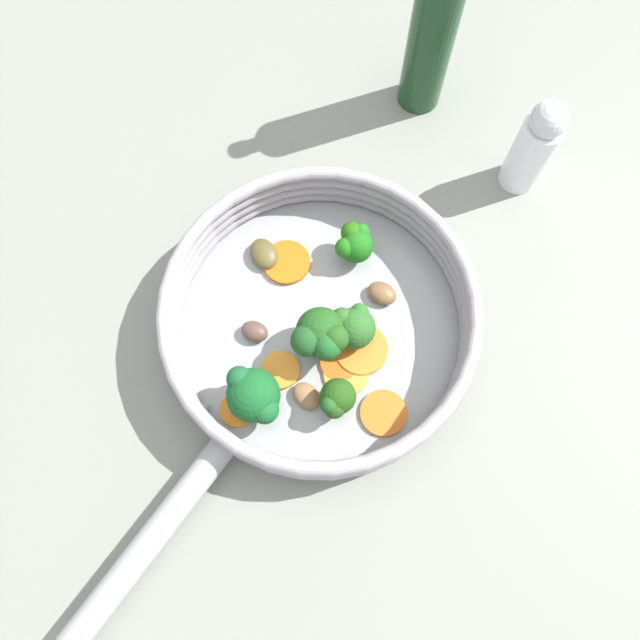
{
  "coord_description": "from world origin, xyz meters",
  "views": [
    {
      "loc": [
        -0.08,
        -0.16,
        0.55
      ],
      "look_at": [
        0.0,
        0.0,
        0.03
      ],
      "focal_mm": 35.0,
      "sensor_mm": 36.0,
      "label": 1
    }
  ],
  "objects_px": {
    "broccoli_floret_4": "(337,399)",
    "broccoli_floret_0": "(355,243)",
    "carrot_slice_3": "(287,262)",
    "mushroom_piece_2": "(264,254)",
    "mushroom_piece_1": "(255,331)",
    "salt_shaker": "(535,146)",
    "carrot_slice_4": "(383,413)",
    "oil_bottle": "(432,32)",
    "broccoli_floret_1": "(254,396)",
    "carrot_slice_1": "(361,349)",
    "broccoli_floret_2": "(321,336)",
    "carrot_slice_2": "(238,410)",
    "carrot_slice_5": "(338,362)",
    "carrot_slice_0": "(343,375)",
    "mushroom_piece_0": "(381,292)",
    "broccoli_floret_3": "(352,327)",
    "skillet": "(320,327)",
    "carrot_slice_6": "(281,370)",
    "mushroom_piece_3": "(306,396)"
  },
  "relations": [
    {
      "from": "carrot_slice_3",
      "to": "broccoli_floret_1",
      "type": "height_order",
      "value": "broccoli_floret_1"
    },
    {
      "from": "carrot_slice_5",
      "to": "mushroom_piece_3",
      "type": "height_order",
      "value": "mushroom_piece_3"
    },
    {
      "from": "carrot_slice_3",
      "to": "broccoli_floret_4",
      "type": "height_order",
      "value": "broccoli_floret_4"
    },
    {
      "from": "skillet",
      "to": "broccoli_floret_2",
      "type": "relative_size",
      "value": 5.2
    },
    {
      "from": "broccoli_floret_4",
      "to": "mushroom_piece_3",
      "type": "height_order",
      "value": "broccoli_floret_4"
    },
    {
      "from": "salt_shaker",
      "to": "carrot_slice_5",
      "type": "bearing_deg",
      "value": -159.96
    },
    {
      "from": "carrot_slice_0",
      "to": "broccoli_floret_2",
      "type": "height_order",
      "value": "broccoli_floret_2"
    },
    {
      "from": "mushroom_piece_1",
      "to": "mushroom_piece_3",
      "type": "bearing_deg",
      "value": -78.13
    },
    {
      "from": "carrot_slice_2",
      "to": "mushroom_piece_2",
      "type": "relative_size",
      "value": 0.96
    },
    {
      "from": "carrot_slice_6",
      "to": "mushroom_piece_3",
      "type": "bearing_deg",
      "value": -72.73
    },
    {
      "from": "broccoli_floret_4",
      "to": "oil_bottle",
      "type": "height_order",
      "value": "oil_bottle"
    },
    {
      "from": "broccoli_floret_1",
      "to": "mushroom_piece_3",
      "type": "relative_size",
      "value": 2.03
    },
    {
      "from": "mushroom_piece_2",
      "to": "broccoli_floret_4",
      "type": "bearing_deg",
      "value": -91.68
    },
    {
      "from": "broccoli_floret_3",
      "to": "carrot_slice_2",
      "type": "bearing_deg",
      "value": -172.44
    },
    {
      "from": "broccoli_floret_4",
      "to": "broccoli_floret_0",
      "type": "bearing_deg",
      "value": 56.14
    },
    {
      "from": "broccoli_floret_0",
      "to": "broccoli_floret_1",
      "type": "bearing_deg",
      "value": -148.38
    },
    {
      "from": "broccoli_floret_4",
      "to": "mushroom_piece_2",
      "type": "xyz_separation_m",
      "value": [
        0.0,
        0.16,
        -0.02
      ]
    },
    {
      "from": "carrot_slice_6",
      "to": "mushroom_piece_1",
      "type": "height_order",
      "value": "mushroom_piece_1"
    },
    {
      "from": "carrot_slice_1",
      "to": "broccoli_floret_2",
      "type": "height_order",
      "value": "broccoli_floret_2"
    },
    {
      "from": "mushroom_piece_2",
      "to": "broccoli_floret_1",
      "type": "bearing_deg",
      "value": -118.12
    },
    {
      "from": "carrot_slice_1",
      "to": "carrot_slice_3",
      "type": "xyz_separation_m",
      "value": [
        -0.02,
        0.11,
        -0.0
      ]
    },
    {
      "from": "broccoli_floret_1",
      "to": "mushroom_piece_1",
      "type": "distance_m",
      "value": 0.07
    },
    {
      "from": "salt_shaker",
      "to": "mushroom_piece_0",
      "type": "bearing_deg",
      "value": -164.64
    },
    {
      "from": "carrot_slice_2",
      "to": "carrot_slice_4",
      "type": "distance_m",
      "value": 0.13
    },
    {
      "from": "carrot_slice_5",
      "to": "oil_bottle",
      "type": "relative_size",
      "value": 0.16
    },
    {
      "from": "carrot_slice_0",
      "to": "oil_bottle",
      "type": "distance_m",
      "value": 0.33
    },
    {
      "from": "skillet",
      "to": "carrot_slice_6",
      "type": "relative_size",
      "value": 7.74
    },
    {
      "from": "carrot_slice_3",
      "to": "broccoli_floret_1",
      "type": "xyz_separation_m",
      "value": [
        -0.08,
        -0.11,
        0.02
      ]
    },
    {
      "from": "mushroom_piece_3",
      "to": "broccoli_floret_0",
      "type": "bearing_deg",
      "value": 45.6
    },
    {
      "from": "carrot_slice_5",
      "to": "mushroom_piece_0",
      "type": "bearing_deg",
      "value": 31.84
    },
    {
      "from": "broccoli_floret_0",
      "to": "salt_shaker",
      "type": "height_order",
      "value": "salt_shaker"
    },
    {
      "from": "carrot_slice_2",
      "to": "carrot_slice_4",
      "type": "bearing_deg",
      "value": -28.15
    },
    {
      "from": "carrot_slice_4",
      "to": "carrot_slice_2",
      "type": "bearing_deg",
      "value": 151.85
    },
    {
      "from": "carrot_slice_0",
      "to": "mushroom_piece_0",
      "type": "distance_m",
      "value": 0.09
    },
    {
      "from": "broccoli_floret_0",
      "to": "mushroom_piece_1",
      "type": "relative_size",
      "value": 1.52
    },
    {
      "from": "carrot_slice_3",
      "to": "oil_bottle",
      "type": "xyz_separation_m",
      "value": [
        0.21,
        0.11,
        0.08
      ]
    },
    {
      "from": "carrot_slice_3",
      "to": "salt_shaker",
      "type": "distance_m",
      "value": 0.25
    },
    {
      "from": "mushroom_piece_2",
      "to": "broccoli_floret_2",
      "type": "bearing_deg",
      "value": -85.76
    },
    {
      "from": "mushroom_piece_2",
      "to": "mushroom_piece_1",
      "type": "bearing_deg",
      "value": -121.5
    },
    {
      "from": "broccoli_floret_3",
      "to": "mushroom_piece_1",
      "type": "bearing_deg",
      "value": 151.96
    },
    {
      "from": "broccoli_floret_0",
      "to": "broccoli_floret_1",
      "type": "xyz_separation_m",
      "value": [
        -0.14,
        -0.09,
        0.0
      ]
    },
    {
      "from": "carrot_slice_1",
      "to": "salt_shaker",
      "type": "height_order",
      "value": "salt_shaker"
    },
    {
      "from": "carrot_slice_1",
      "to": "carrot_slice_5",
      "type": "xyz_separation_m",
      "value": [
        -0.02,
        -0.0,
        -0.0
      ]
    },
    {
      "from": "carrot_slice_1",
      "to": "mushroom_piece_1",
      "type": "distance_m",
      "value": 0.1
    },
    {
      "from": "carrot_slice_4",
      "to": "oil_bottle",
      "type": "relative_size",
      "value": 0.19
    },
    {
      "from": "broccoli_floret_4",
      "to": "carrot_slice_0",
      "type": "bearing_deg",
      "value": 49.87
    },
    {
      "from": "oil_bottle",
      "to": "carrot_slice_0",
      "type": "bearing_deg",
      "value": -132.26
    },
    {
      "from": "carrot_slice_0",
      "to": "mushroom_piece_3",
      "type": "distance_m",
      "value": 0.04
    },
    {
      "from": "mushroom_piece_2",
      "to": "mushroom_piece_3",
      "type": "xyz_separation_m",
      "value": [
        -0.02,
        -0.14,
        -0.0
      ]
    },
    {
      "from": "broccoli_floret_2",
      "to": "mushroom_piece_2",
      "type": "bearing_deg",
      "value": 94.24
    }
  ]
}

